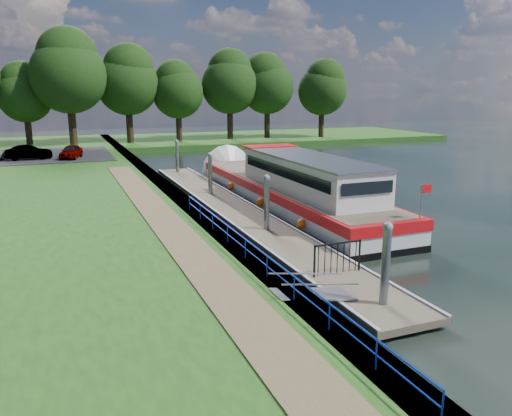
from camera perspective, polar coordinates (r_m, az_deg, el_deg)
name	(u,v)px	position (r m, az deg, el deg)	size (l,w,h in m)	color
ground	(373,309)	(16.30, 13.20, -11.21)	(160.00, 160.00, 0.00)	black
bank_edge	(180,205)	(28.44, -8.68, 0.37)	(1.10, 90.00, 0.78)	#473D2D
far_bank	(222,139)	(67.61, -3.88, 7.84)	(60.00, 18.00, 0.60)	#1F4C15
footpath	(175,233)	(21.32, -9.21, -2.86)	(1.60, 40.00, 0.05)	brown
carpark	(31,156)	(50.43, -24.33, 5.43)	(14.00, 12.00, 0.06)	black
blue_fence	(255,252)	(17.05, -0.06, -5.01)	(0.04, 18.04, 0.72)	#0C2DBF
pontoon	(234,212)	(27.30, -2.48, -0.47)	(2.50, 30.00, 0.56)	brown
mooring_piles	(234,192)	(27.06, -2.50, 1.79)	(0.30, 27.30, 3.55)	gray
gangway	(313,293)	(15.53, 6.55, -9.68)	(2.58, 1.00, 0.92)	#A5A8AD
gate_panel	(338,254)	(17.60, 9.30, -5.16)	(1.85, 0.05, 1.15)	black
barge	(284,187)	(29.59, 3.26, 2.39)	(4.36, 21.15, 4.78)	black
horizon_trees	(117,79)	(61.15, -15.58, 14.00)	(54.38, 10.03, 12.87)	#332316
car_a	(71,152)	(47.15, -20.38, 6.06)	(1.39, 3.45, 1.17)	#999999
car_b	(29,152)	(47.67, -24.53, 5.81)	(1.31, 3.75, 1.23)	#999999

